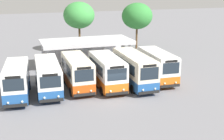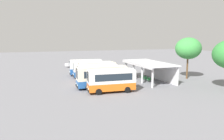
# 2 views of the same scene
# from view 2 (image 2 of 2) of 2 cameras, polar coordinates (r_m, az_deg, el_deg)

# --- Properties ---
(ground_plane) EXTENTS (180.00, 180.00, 0.00)m
(ground_plane) POSITION_cam_2_polar(r_m,az_deg,el_deg) (36.01, -8.57, -4.00)
(ground_plane) COLOR slate
(city_bus_nearest_orange) EXTENTS (2.73, 6.89, 3.28)m
(city_bus_nearest_orange) POSITION_cam_2_polar(r_m,az_deg,el_deg) (44.78, -7.05, 0.88)
(city_bus_nearest_orange) COLOR black
(city_bus_nearest_orange) RESTS_ON ground
(city_bus_second_in_row) EXTENTS (2.68, 7.90, 3.12)m
(city_bus_second_in_row) POSITION_cam_2_polar(r_m,az_deg,el_deg) (42.07, -5.17, 0.30)
(city_bus_second_in_row) COLOR black
(city_bus_second_in_row) RESTS_ON ground
(city_bus_middle_cream) EXTENTS (2.42, 6.98, 3.33)m
(city_bus_middle_cream) POSITION_cam_2_polar(r_m,az_deg,el_deg) (39.20, -4.03, -0.15)
(city_bus_middle_cream) COLOR black
(city_bus_middle_cream) RESTS_ON ground
(city_bus_fourth_amber) EXTENTS (2.60, 6.91, 3.35)m
(city_bus_fourth_amber) POSITION_cam_2_polar(r_m,az_deg,el_deg) (36.14, -3.93, -0.89)
(city_bus_fourth_amber) COLOR black
(city_bus_fourth_amber) RESTS_ON ground
(city_bus_fifth_blue) EXTENTS (2.53, 8.06, 3.40)m
(city_bus_fifth_blue) POSITION_cam_2_polar(r_m,az_deg,el_deg) (33.27, -2.74, -1.68)
(city_bus_fifth_blue) COLOR black
(city_bus_fifth_blue) RESTS_ON ground
(city_bus_far_end_green) EXTENTS (2.64, 7.04, 3.34)m
(city_bus_far_end_green) POSITION_cam_2_polar(r_m,az_deg,el_deg) (30.63, -0.22, -2.64)
(city_bus_far_end_green) COLOR black
(city_bus_far_end_green) RESTS_ON ground
(parked_car_flank) EXTENTS (3.21, 4.68, 1.62)m
(parked_car_flank) POSITION_cam_2_polar(r_m,az_deg,el_deg) (58.40, -10.25, 1.67)
(parked_car_flank) COLOR black
(parked_car_flank) RESTS_ON ground
(terminal_canopy) EXTENTS (11.88, 5.41, 3.40)m
(terminal_canopy) POSITION_cam_2_polar(r_m,az_deg,el_deg) (39.70, 10.48, 0.96)
(terminal_canopy) COLOR silver
(terminal_canopy) RESTS_ON ground
(waiting_chair_end_by_column) EXTENTS (0.45, 0.45, 0.86)m
(waiting_chair_end_by_column) POSITION_cam_2_polar(r_m,az_deg,el_deg) (40.71, 8.01, -1.76)
(waiting_chair_end_by_column) COLOR slate
(waiting_chair_end_by_column) RESTS_ON ground
(waiting_chair_second_from_end) EXTENTS (0.45, 0.45, 0.86)m
(waiting_chair_second_from_end) POSITION_cam_2_polar(r_m,az_deg,el_deg) (40.16, 8.34, -1.91)
(waiting_chair_second_from_end) COLOR slate
(waiting_chair_second_from_end) RESTS_ON ground
(waiting_chair_middle_seat) EXTENTS (0.45, 0.45, 0.86)m
(waiting_chair_middle_seat) POSITION_cam_2_polar(r_m,az_deg,el_deg) (39.66, 8.84, -2.05)
(waiting_chair_middle_seat) COLOR slate
(waiting_chair_middle_seat) RESTS_ON ground
(waiting_chair_fourth_seat) EXTENTS (0.45, 0.45, 0.86)m
(waiting_chair_fourth_seat) POSITION_cam_2_polar(r_m,az_deg,el_deg) (39.09, 9.11, -2.22)
(waiting_chair_fourth_seat) COLOR slate
(waiting_chair_fourth_seat) RESTS_ON ground
(waiting_chair_fifth_seat) EXTENTS (0.45, 0.45, 0.86)m
(waiting_chair_fifth_seat) POSITION_cam_2_polar(r_m,az_deg,el_deg) (38.60, 9.66, -2.37)
(waiting_chair_fifth_seat) COLOR slate
(waiting_chair_fifth_seat) RESTS_ON ground
(waiting_chair_far_end_seat) EXTENTS (0.45, 0.45, 0.86)m
(waiting_chair_far_end_seat) POSITION_cam_2_polar(r_m,az_deg,el_deg) (38.05, 10.01, -2.54)
(waiting_chair_far_end_seat) COLOR slate
(waiting_chair_far_end_seat) RESTS_ON ground
(roadside_tree_behind_canopy) EXTENTS (4.82, 4.82, 7.90)m
(roadside_tree_behind_canopy) POSITION_cam_2_polar(r_m,az_deg,el_deg) (42.89, 19.85, 5.49)
(roadside_tree_behind_canopy) COLOR brown
(roadside_tree_behind_canopy) RESTS_ON ground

